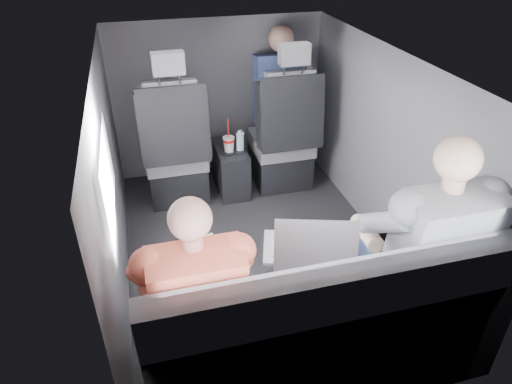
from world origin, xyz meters
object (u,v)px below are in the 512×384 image
object	(u,v)px
center_console	(231,169)
rear_bench	(315,334)
soda_cup	(229,144)
passenger_rear_left	(195,296)
passenger_rear_right	(419,248)
front_seat_right	(283,143)
laptop_black	(399,231)
laptop_white	(187,265)
water_bottle	(240,142)
laptop_silver	(307,248)
front_seat_left	(176,156)
passenger_front_right	(280,92)

from	to	relation	value
center_console	rear_bench	xyz separation A→B (m)	(-0.00, -1.94, 0.11)
soda_cup	passenger_rear_left	size ratio (longest dim) A/B	0.24
passenger_rear_right	front_seat_right	bearing A→B (deg)	93.47
soda_cup	passenger_rear_left	distance (m)	1.85
laptop_black	passenger_rear_left	world-z (taller)	passenger_rear_left
laptop_white	laptop_black	size ratio (longest dim) A/B	1.06
water_bottle	passenger_rear_left	world-z (taller)	passenger_rear_left
laptop_silver	passenger_rear_left	world-z (taller)	passenger_rear_left
front_seat_left	passenger_rear_left	bearing A→B (deg)	-93.16
laptop_white	passenger_rear_right	distance (m)	1.14
laptop_black	passenger_front_right	size ratio (longest dim) A/B	0.40
front_seat_left	water_bottle	bearing A→B (deg)	-4.53
soda_cup	laptop_black	distance (m)	1.70
passenger_rear_left	front_seat_right	bearing A→B (deg)	61.03
front_seat_right	center_console	size ratio (longest dim) A/B	2.64
soda_cup	laptop_silver	size ratio (longest dim) A/B	0.62
front_seat_left	laptop_white	distance (m)	1.63
front_seat_left	water_bottle	size ratio (longest dim) A/B	7.16
water_bottle	passenger_rear_right	distance (m)	1.84
front_seat_right	laptop_black	xyz separation A→B (m)	(0.11, -1.63, 0.23)
laptop_white	laptop_black	distance (m)	1.12
laptop_black	passenger_front_right	world-z (taller)	passenger_front_right
front_seat_right	laptop_silver	distance (m)	1.71
rear_bench	laptop_silver	xyz separation A→B (m)	(0.03, 0.26, 0.33)
laptop_white	front_seat_right	bearing A→B (deg)	57.96
soda_cup	passenger_rear_right	distance (m)	1.87
soda_cup	rear_bench	bearing A→B (deg)	-89.26
front_seat_right	laptop_black	distance (m)	1.65
front_seat_right	passenger_rear_right	distance (m)	1.83
rear_bench	front_seat_left	bearing A→B (deg)	103.31
center_console	soda_cup	world-z (taller)	soda_cup
front_seat_right	soda_cup	size ratio (longest dim) A/B	4.42
center_console	passenger_front_right	bearing A→B (deg)	24.02
laptop_white	front_seat_left	bearing A→B (deg)	86.15
front_seat_right	rear_bench	world-z (taller)	front_seat_right
rear_bench	laptop_black	xyz separation A→B (m)	(0.56, 0.27, 0.32)
water_bottle	laptop_white	bearing A→B (deg)	-111.82
front_seat_left	passenger_rear_left	world-z (taller)	front_seat_left
laptop_silver	passenger_rear_right	size ratio (longest dim) A/B	0.35
soda_cup	center_console	bearing A→B (deg)	73.18
soda_cup	passenger_front_right	xyz separation A→B (m)	(0.51, 0.30, 0.29)
water_bottle	laptop_silver	bearing A→B (deg)	-91.28
rear_bench	passenger_rear_left	distance (m)	0.64
laptop_silver	laptop_black	bearing A→B (deg)	1.43
passenger_front_right	center_console	bearing A→B (deg)	-155.98
front_seat_right	rear_bench	size ratio (longest dim) A/B	0.79
passenger_rear_right	laptop_white	bearing A→B (deg)	170.02
laptop_silver	laptop_black	world-z (taller)	laptop_silver
front_seat_right	laptop_white	size ratio (longest dim) A/B	3.39
laptop_white	passenger_rear_right	xyz separation A→B (m)	(1.12, -0.20, 0.03)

